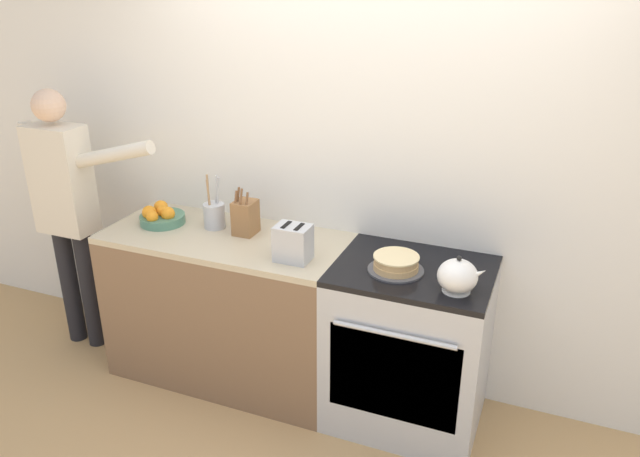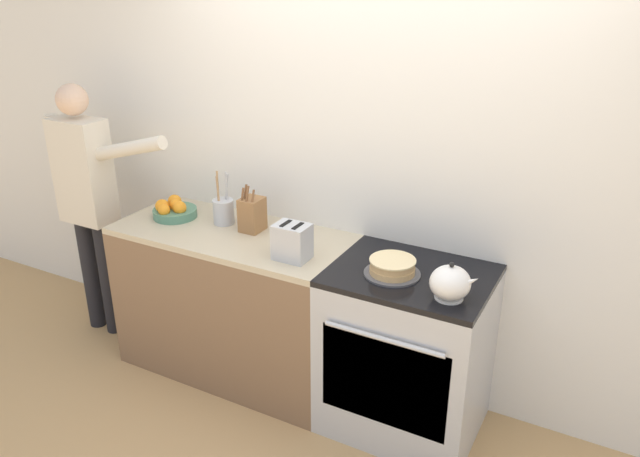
# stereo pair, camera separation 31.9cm
# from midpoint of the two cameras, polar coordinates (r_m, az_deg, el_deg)

# --- Properties ---
(ground_plane) EXTENTS (16.00, 16.00, 0.00)m
(ground_plane) POSITION_cam_midpoint_polar(r_m,az_deg,el_deg) (3.49, -2.20, -18.42)
(ground_plane) COLOR tan
(wall_back) EXTENTS (8.00, 0.04, 2.60)m
(wall_back) POSITION_cam_midpoint_polar(r_m,az_deg,el_deg) (3.37, 1.97, 5.55)
(wall_back) COLOR silver
(wall_back) RESTS_ON ground_plane
(counter_cabinet) EXTENTS (1.38, 0.63, 0.91)m
(counter_cabinet) POSITION_cam_midpoint_polar(r_m,az_deg,el_deg) (3.75, -10.77, -7.08)
(counter_cabinet) COLOR brown
(counter_cabinet) RESTS_ON ground_plane
(stove_range) EXTENTS (0.79, 0.66, 0.91)m
(stove_range) POSITION_cam_midpoint_polar(r_m,az_deg,el_deg) (3.35, 5.37, -10.70)
(stove_range) COLOR #B7BABF
(stove_range) RESTS_ON ground_plane
(layer_cake) EXTENTS (0.28, 0.28, 0.08)m
(layer_cake) POSITION_cam_midpoint_polar(r_m,az_deg,el_deg) (3.08, 4.03, -3.32)
(layer_cake) COLOR #4C4C51
(layer_cake) RESTS_ON stove_range
(tea_kettle) EXTENTS (0.23, 0.19, 0.18)m
(tea_kettle) POSITION_cam_midpoint_polar(r_m,az_deg,el_deg) (2.90, 9.45, -4.41)
(tea_kettle) COLOR white
(tea_kettle) RESTS_ON stove_range
(knife_block) EXTENTS (0.12, 0.13, 0.28)m
(knife_block) POSITION_cam_midpoint_polar(r_m,az_deg,el_deg) (3.52, -9.43, 0.99)
(knife_block) COLOR olive
(knife_block) RESTS_ON counter_cabinet
(utensil_crock) EXTENTS (0.12, 0.12, 0.32)m
(utensil_crock) POSITION_cam_midpoint_polar(r_m,az_deg,el_deg) (3.64, -12.14, 1.20)
(utensil_crock) COLOR #B7BABF
(utensil_crock) RESTS_ON counter_cabinet
(fruit_bowl) EXTENTS (0.26, 0.26, 0.12)m
(fruit_bowl) POSITION_cam_midpoint_polar(r_m,az_deg,el_deg) (3.79, -16.70, 1.05)
(fruit_bowl) COLOR #4C7F66
(fruit_bowl) RESTS_ON counter_cabinet
(toaster) EXTENTS (0.19, 0.14, 0.19)m
(toaster) POSITION_cam_midpoint_polar(r_m,az_deg,el_deg) (3.17, -5.37, -1.40)
(toaster) COLOR #B7BABF
(toaster) RESTS_ON counter_cabinet
(person_baker) EXTENTS (0.94, 0.20, 1.67)m
(person_baker) POSITION_cam_midpoint_polar(r_m,az_deg,el_deg) (4.13, -24.31, 2.35)
(person_baker) COLOR black
(person_baker) RESTS_ON ground_plane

